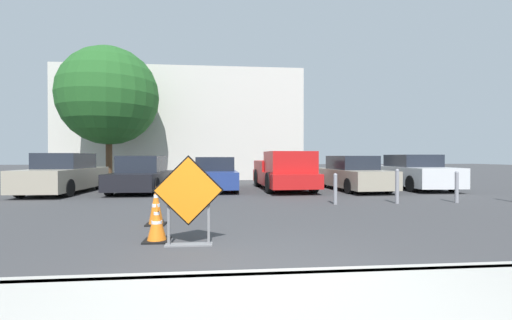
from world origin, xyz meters
TOP-DOWN VIEW (x-y plane):
  - ground_plane at (0.00, 10.00)m, footprint 96.00×96.00m
  - curb_lip at (0.00, 0.00)m, footprint 27.44×0.20m
  - road_closed_sign at (-1.03, 1.74)m, footprint 1.12×0.20m
  - traffic_cone_nearest at (-1.59, 2.09)m, footprint 0.42×0.42m
  - traffic_cone_second at (-1.87, 3.51)m, footprint 0.40×0.40m
  - parked_car_nearest at (-6.66, 10.21)m, footprint 1.93×4.58m
  - parked_car_second at (-3.74, 10.36)m, footprint 1.96×4.14m
  - parked_car_third at (-0.83, 10.85)m, footprint 1.91×4.27m
  - pickup_truck at (2.10, 10.45)m, footprint 2.19×5.11m
  - parked_car_fourth at (4.99, 10.30)m, footprint 2.04×4.65m
  - parked_car_fifth at (7.91, 10.65)m, footprint 2.02×4.70m
  - bollard_nearest at (2.84, 6.10)m, footprint 0.12×0.12m
  - bollard_second at (4.76, 6.10)m, footprint 0.12×0.12m
  - bollard_third at (6.67, 6.10)m, footprint 0.12×0.12m
  - building_facade_backdrop at (-3.02, 19.28)m, footprint 14.86×5.00m
  - street_tree_behind_lot at (-6.32, 14.39)m, footprint 4.99×4.99m

SIDE VIEW (x-z plane):
  - ground_plane at x=0.00m, z-range 0.00..0.00m
  - curb_lip at x=0.00m, z-range 0.00..0.14m
  - traffic_cone_nearest at x=-1.59m, z-range -0.01..0.63m
  - traffic_cone_second at x=-1.87m, z-range -0.01..0.81m
  - bollard_nearest at x=2.84m, z-range 0.03..0.96m
  - bollard_third at x=6.67m, z-range 0.03..1.00m
  - bollard_second at x=4.76m, z-range 0.03..1.08m
  - parked_car_third at x=-0.83m, z-range -0.05..1.35m
  - parked_car_second at x=-3.74m, z-range -0.06..1.38m
  - parked_car_fourth at x=4.99m, z-range -0.06..1.39m
  - parked_car_fifth at x=7.91m, z-range -0.05..1.46m
  - parked_car_nearest at x=-6.66m, z-range -0.06..1.49m
  - pickup_truck at x=2.10m, z-range -0.07..1.55m
  - road_closed_sign at x=-1.03m, z-range 0.05..1.50m
  - building_facade_backdrop at x=-3.02m, z-range 0.00..6.83m
  - street_tree_behind_lot at x=-6.32m, z-range 1.00..8.02m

